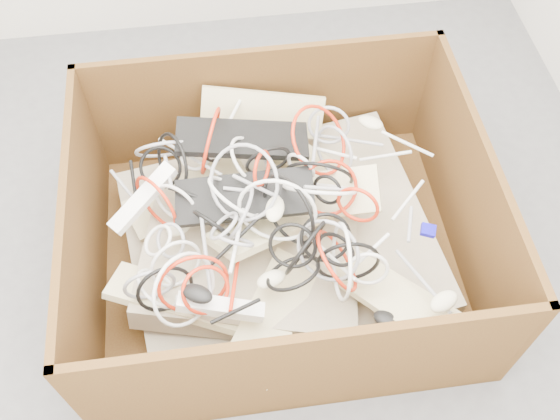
{
  "coord_description": "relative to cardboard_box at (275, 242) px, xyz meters",
  "views": [
    {
      "loc": [
        -0.0,
        -1.01,
        2.01
      ],
      "look_at": [
        0.16,
        0.15,
        0.3
      ],
      "focal_mm": 40.3,
      "sensor_mm": 36.0,
      "label": 1
    }
  ],
  "objects": [
    {
      "name": "keyboard_pile",
      "position": [
        -0.02,
        0.03,
        0.15
      ],
      "size": [
        1.07,
        1.04,
        0.37
      ],
      "color": "beige",
      "rests_on": "cardboard_box"
    },
    {
      "name": "cardboard_box",
      "position": [
        0.0,
        0.0,
        0.0
      ],
      "size": [
        1.3,
        1.08,
        0.56
      ],
      "color": "#442611",
      "rests_on": "ground"
    },
    {
      "name": "mice_scatter",
      "position": [
        0.03,
        -0.11,
        0.23
      ],
      "size": [
        0.85,
        0.83,
        0.21
      ],
      "color": "beige",
      "rests_on": "keyboard_pile"
    },
    {
      "name": "room_shell",
      "position": [
        -0.14,
        -0.13,
        1.12
      ],
      "size": [
        3.04,
        3.04,
        2.5
      ],
      "color": "silver",
      "rests_on": "ground"
    },
    {
      "name": "power_strip_left",
      "position": [
        -0.41,
        0.07,
        0.25
      ],
      "size": [
        0.23,
        0.22,
        0.11
      ],
      "primitive_type": "cube",
      "rotation": [
        0.14,
        -0.26,
        0.72
      ],
      "color": "white",
      "rests_on": "keyboard_pile"
    },
    {
      "name": "power_strip_right",
      "position": [
        -0.2,
        -0.32,
        0.2
      ],
      "size": [
        0.26,
        0.1,
        0.09
      ],
      "primitive_type": "cube",
      "rotation": [
        -0.1,
        0.17,
        -0.2
      ],
      "color": "white",
      "rests_on": "keyboard_pile"
    },
    {
      "name": "vga_plug",
      "position": [
        0.46,
        -0.16,
        0.22
      ],
      "size": [
        0.06,
        0.05,
        0.03
      ],
      "primitive_type": "cube",
      "rotation": [
        0.09,
        0.14,
        -0.33
      ],
      "color": "#110CB7",
      "rests_on": "keyboard_pile"
    },
    {
      "name": "cable_tangle",
      "position": [
        -0.06,
        -0.04,
        0.27
      ],
      "size": [
        1.11,
        0.89,
        0.42
      ],
      "color": "silver",
      "rests_on": "keyboard_pile"
    },
    {
      "name": "ground",
      "position": [
        -0.14,
        -0.13,
        -0.13
      ],
      "size": [
        3.0,
        3.0,
        0.0
      ],
      "primitive_type": "plane",
      "color": "#515153",
      "rests_on": "ground"
    }
  ]
}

